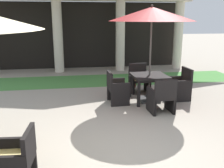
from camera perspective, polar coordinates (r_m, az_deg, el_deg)
The scene contains 10 objects.
ground_plane at distance 4.59m, azimuth 2.18°, elevation -15.51°, with size 60.00×60.00×0.00m, color #9E9384.
lawn_strip at distance 9.61m, azimuth -4.02°, elevation 0.81°, with size 10.96×1.88×0.01m, color #47843D.
patio_table_near_foreground at distance 7.20m, azimuth 8.31°, elevation 1.24°, with size 0.97×0.97×0.75m.
patio_umbrella_near_foreground at distance 7.01m, azimuth 8.84°, elevation 14.88°, with size 2.27×2.27×2.62m.
patio_chair_near_foreground_west at distance 7.01m, azimuth 1.03°, elevation -1.05°, with size 0.54×0.66×0.87m.
patio_chair_near_foreground_south at distance 6.43m, azimuth 10.97°, elevation -2.86°, with size 0.59×0.60×0.88m.
patio_chair_near_foreground_north at distance 8.12m, azimuth 6.07°, elevation 1.04°, with size 0.61×0.57×0.88m.
patio_chair_near_foreground_east at distance 7.62m, azimuth 14.88°, elevation -0.25°, with size 0.55×0.64×0.90m.
patio_chair_mid_left_east at distance 3.86m, azimuth -20.73°, elevation -15.97°, with size 0.58×0.61×0.87m.
terracotta_urn at distance 8.42m, azimuth 4.42°, elevation -0.11°, with size 0.28×0.28×0.39m.
Camera 1 is at (-0.78, -3.89, 2.31)m, focal length 41.14 mm.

